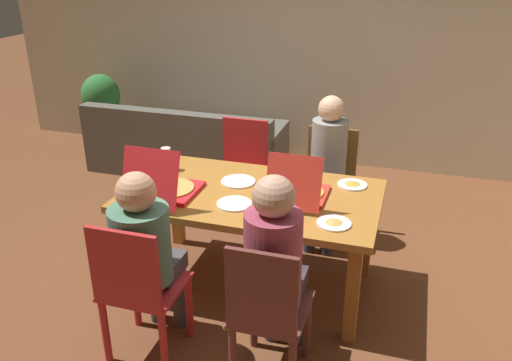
{
  "coord_description": "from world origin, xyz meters",
  "views": [
    {
      "loc": [
        1.01,
        -3.15,
        2.32
      ],
      "look_at": [
        0.0,
        0.1,
        0.8
      ],
      "focal_mm": 37.12,
      "sensor_mm": 36.0,
      "label": 1
    }
  ],
  "objects_px": {
    "potted_plant": "(102,107)",
    "chair_2": "(138,289)",
    "dining_table": "(252,205)",
    "pizza_box_0": "(299,191)",
    "plate_0": "(238,181)",
    "chair_1": "(329,176)",
    "plate_2": "(234,204)",
    "person_0": "(275,261)",
    "person_2": "(145,246)",
    "pizza_box_1": "(166,188)",
    "drinking_glass_1": "(166,156)",
    "drinking_glass_0": "(173,163)",
    "chair_0": "(268,313)",
    "plate_1": "(334,223)",
    "couch": "(186,148)",
    "chair_3": "(242,167)",
    "person_1": "(327,160)",
    "plate_3": "(352,184)"
  },
  "relations": [
    {
      "from": "drinking_glass_1",
      "to": "person_1",
      "type": "bearing_deg",
      "value": 23.63
    },
    {
      "from": "plate_0",
      "to": "potted_plant",
      "type": "relative_size",
      "value": 0.26
    },
    {
      "from": "dining_table",
      "to": "chair_2",
      "type": "bearing_deg",
      "value": -112.93
    },
    {
      "from": "person_0",
      "to": "chair_1",
      "type": "relative_size",
      "value": 1.38
    },
    {
      "from": "pizza_box_0",
      "to": "plate_0",
      "type": "distance_m",
      "value": 0.5
    },
    {
      "from": "person_0",
      "to": "pizza_box_0",
      "type": "xyz_separation_m",
      "value": [
        -0.05,
        0.79,
        0.06
      ]
    },
    {
      "from": "pizza_box_1",
      "to": "drinking_glass_1",
      "type": "distance_m",
      "value": 0.57
    },
    {
      "from": "plate_0",
      "to": "drinking_glass_0",
      "type": "relative_size",
      "value": 2.28
    },
    {
      "from": "chair_0",
      "to": "plate_0",
      "type": "bearing_deg",
      "value": 116.49
    },
    {
      "from": "chair_1",
      "to": "couch",
      "type": "bearing_deg",
      "value": 152.91
    },
    {
      "from": "plate_2",
      "to": "pizza_box_0",
      "type": "bearing_deg",
      "value": 29.89
    },
    {
      "from": "chair_3",
      "to": "plate_1",
      "type": "xyz_separation_m",
      "value": [
        1.02,
        -1.24,
        0.25
      ]
    },
    {
      "from": "dining_table",
      "to": "chair_2",
      "type": "relative_size",
      "value": 1.86
    },
    {
      "from": "chair_2",
      "to": "pizza_box_0",
      "type": "xyz_separation_m",
      "value": [
        0.73,
        0.95,
        0.3
      ]
    },
    {
      "from": "plate_3",
      "to": "drinking_glass_0",
      "type": "relative_size",
      "value": 1.93
    },
    {
      "from": "plate_1",
      "to": "person_0",
      "type": "bearing_deg",
      "value": -115.72
    },
    {
      "from": "dining_table",
      "to": "chair_1",
      "type": "relative_size",
      "value": 1.91
    },
    {
      "from": "potted_plant",
      "to": "chair_2",
      "type": "bearing_deg",
      "value": -54.94
    },
    {
      "from": "drinking_glass_1",
      "to": "drinking_glass_0",
      "type": "bearing_deg",
      "value": -41.9
    },
    {
      "from": "couch",
      "to": "plate_1",
      "type": "bearing_deg",
      "value": -47.31
    },
    {
      "from": "dining_table",
      "to": "pizza_box_1",
      "type": "distance_m",
      "value": 0.6
    },
    {
      "from": "pizza_box_0",
      "to": "drinking_glass_0",
      "type": "relative_size",
      "value": 4.23
    },
    {
      "from": "dining_table",
      "to": "pizza_box_1",
      "type": "bearing_deg",
      "value": -159.08
    },
    {
      "from": "plate_1",
      "to": "drinking_glass_1",
      "type": "height_order",
      "value": "drinking_glass_1"
    },
    {
      "from": "person_0",
      "to": "plate_0",
      "type": "distance_m",
      "value": 1.06
    },
    {
      "from": "person_1",
      "to": "plate_3",
      "type": "xyz_separation_m",
      "value": [
        0.27,
        -0.5,
        0.04
      ]
    },
    {
      "from": "chair_0",
      "to": "chair_3",
      "type": "xyz_separation_m",
      "value": [
        -0.78,
        1.88,
        0.01
      ]
    },
    {
      "from": "person_2",
      "to": "pizza_box_1",
      "type": "relative_size",
      "value": 2.32
    },
    {
      "from": "drinking_glass_1",
      "to": "chair_2",
      "type": "bearing_deg",
      "value": -72.09
    },
    {
      "from": "person_0",
      "to": "person_2",
      "type": "relative_size",
      "value": 1.06
    },
    {
      "from": "potted_plant",
      "to": "person_0",
      "type": "bearing_deg",
      "value": -44.58
    },
    {
      "from": "plate_1",
      "to": "plate_2",
      "type": "height_order",
      "value": "plate_1"
    },
    {
      "from": "plate_1",
      "to": "potted_plant",
      "type": "relative_size",
      "value": 0.22
    },
    {
      "from": "plate_3",
      "to": "pizza_box_1",
      "type": "bearing_deg",
      "value": -155.96
    },
    {
      "from": "pizza_box_1",
      "to": "plate_2",
      "type": "distance_m",
      "value": 0.49
    },
    {
      "from": "drinking_glass_1",
      "to": "potted_plant",
      "type": "xyz_separation_m",
      "value": [
        -1.7,
        1.76,
        -0.24
      ]
    },
    {
      "from": "chair_2",
      "to": "plate_1",
      "type": "xyz_separation_m",
      "value": [
        1.02,
        0.65,
        0.26
      ]
    },
    {
      "from": "chair_0",
      "to": "pizza_box_1",
      "type": "height_order",
      "value": "pizza_box_1"
    },
    {
      "from": "person_2",
      "to": "chair_3",
      "type": "height_order",
      "value": "person_2"
    },
    {
      "from": "pizza_box_0",
      "to": "chair_1",
      "type": "bearing_deg",
      "value": 87.12
    },
    {
      "from": "plate_3",
      "to": "chair_0",
      "type": "bearing_deg",
      "value": -102.14
    },
    {
      "from": "dining_table",
      "to": "plate_2",
      "type": "height_order",
      "value": "plate_2"
    },
    {
      "from": "dining_table",
      "to": "plate_1",
      "type": "xyz_separation_m",
      "value": [
        0.62,
        -0.28,
        0.1
      ]
    },
    {
      "from": "dining_table",
      "to": "chair_1",
      "type": "distance_m",
      "value": 1.05
    },
    {
      "from": "person_2",
      "to": "chair_0",
      "type": "bearing_deg",
      "value": -8.62
    },
    {
      "from": "chair_2",
      "to": "couch",
      "type": "distance_m",
      "value": 2.96
    },
    {
      "from": "drinking_glass_0",
      "to": "potted_plant",
      "type": "bearing_deg",
      "value": 134.31
    },
    {
      "from": "chair_1",
      "to": "plate_2",
      "type": "relative_size",
      "value": 3.91
    },
    {
      "from": "chair_2",
      "to": "chair_3",
      "type": "relative_size",
      "value": 1.01
    },
    {
      "from": "plate_0",
      "to": "plate_1",
      "type": "relative_size",
      "value": 1.17
    }
  ]
}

